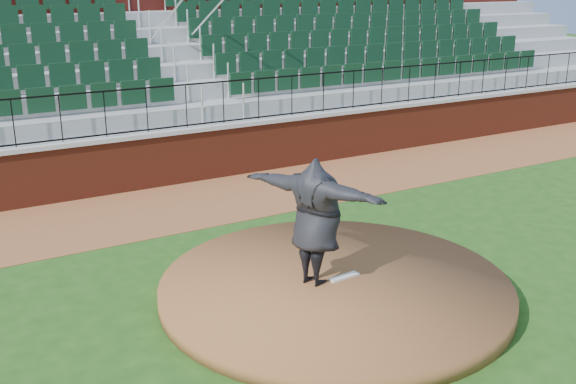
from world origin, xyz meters
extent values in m
plane|color=#1F4814|center=(0.00, 0.00, 0.00)|extent=(90.00, 90.00, 0.00)
cube|color=brown|center=(0.00, 5.40, 0.01)|extent=(34.00, 3.20, 0.01)
cube|color=maroon|center=(0.00, 7.00, 0.60)|extent=(34.00, 0.35, 1.20)
cube|color=#B7B7B7|center=(0.00, 7.00, 1.25)|extent=(34.00, 0.45, 0.10)
cube|color=maroon|center=(0.00, 12.52, 2.75)|extent=(34.00, 0.50, 5.50)
cylinder|color=brown|center=(0.03, 0.13, 0.12)|extent=(5.36, 5.36, 0.25)
cube|color=silver|center=(0.21, 0.14, 0.27)|extent=(0.52, 0.17, 0.03)
imported|color=black|center=(-0.26, 0.25, 1.23)|extent=(1.56, 2.46, 1.95)
camera|label=1|loc=(-5.37, -7.72, 4.69)|focal=42.55mm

